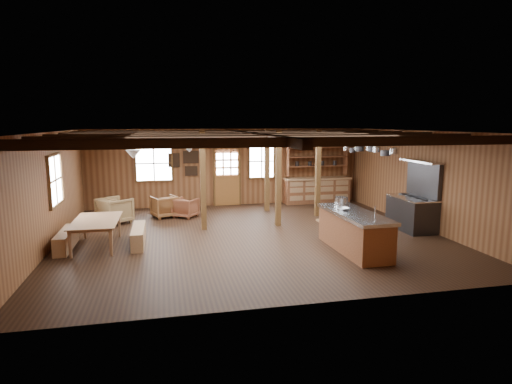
# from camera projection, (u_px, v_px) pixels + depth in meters

# --- Properties ---
(room) EXTENTS (10.04, 9.04, 2.84)m
(room) POSITION_uv_depth(u_px,v_px,m) (252.00, 185.00, 11.33)
(room) COLOR black
(room) RESTS_ON ground
(ceiling_joists) EXTENTS (9.80, 8.82, 0.18)m
(ceiling_joists) POSITION_uv_depth(u_px,v_px,m) (250.00, 136.00, 11.29)
(ceiling_joists) COLOR black
(ceiling_joists) RESTS_ON ceiling
(timber_posts) EXTENTS (3.95, 2.35, 2.80)m
(timber_posts) POSITION_uv_depth(u_px,v_px,m) (255.00, 175.00, 13.45)
(timber_posts) COLOR #412812
(timber_posts) RESTS_ON floor
(back_door) EXTENTS (1.02, 0.08, 2.15)m
(back_door) POSITION_uv_depth(u_px,v_px,m) (227.00, 181.00, 15.71)
(back_door) COLOR brown
(back_door) RESTS_ON floor
(window_back_left) EXTENTS (1.32, 0.06, 1.32)m
(window_back_left) POSITION_uv_depth(u_px,v_px,m) (154.00, 163.00, 15.05)
(window_back_left) COLOR white
(window_back_left) RESTS_ON wall_back
(window_back_right) EXTENTS (1.02, 0.06, 1.32)m
(window_back_right) POSITION_uv_depth(u_px,v_px,m) (262.00, 161.00, 15.87)
(window_back_right) COLOR white
(window_back_right) RESTS_ON wall_back
(window_left) EXTENTS (0.14, 1.24, 1.32)m
(window_left) POSITION_uv_depth(u_px,v_px,m) (55.00, 180.00, 10.73)
(window_left) COLOR white
(window_left) RESTS_ON wall_back
(notice_boards) EXTENTS (1.08, 0.03, 0.90)m
(notice_boards) POSITION_uv_depth(u_px,v_px,m) (185.00, 162.00, 15.27)
(notice_boards) COLOR beige
(notice_boards) RESTS_ON wall_back
(back_counter) EXTENTS (2.55, 0.60, 2.45)m
(back_counter) POSITION_uv_depth(u_px,v_px,m) (317.00, 187.00, 16.23)
(back_counter) COLOR brown
(back_counter) RESTS_ON floor
(pendant_lamps) EXTENTS (1.86, 2.36, 0.66)m
(pendant_lamps) POSITION_uv_depth(u_px,v_px,m) (164.00, 151.00, 11.68)
(pendant_lamps) COLOR #2F2E31
(pendant_lamps) RESTS_ON ceiling
(pot_rack) EXTENTS (0.41, 3.00, 0.46)m
(pot_rack) POSITION_uv_depth(u_px,v_px,m) (369.00, 149.00, 12.14)
(pot_rack) COLOR #2F2E31
(pot_rack) RESTS_ON ceiling
(kitchen_island) EXTENTS (0.94, 2.52, 1.20)m
(kitchen_island) POSITION_uv_depth(u_px,v_px,m) (354.00, 231.00, 10.15)
(kitchen_island) COLOR brown
(kitchen_island) RESTS_ON floor
(step_stool) EXTENTS (0.50, 0.38, 0.41)m
(step_stool) POSITION_uv_depth(u_px,v_px,m) (328.00, 216.00, 12.99)
(step_stool) COLOR #946B43
(step_stool) RESTS_ON floor
(commercial_range) EXTENTS (0.82, 1.60, 1.97)m
(commercial_range) POSITION_uv_depth(u_px,v_px,m) (413.00, 207.00, 12.17)
(commercial_range) COLOR #2F2E31
(commercial_range) RESTS_ON floor
(dining_table) EXTENTS (1.10, 1.93, 0.68)m
(dining_table) POSITION_uv_depth(u_px,v_px,m) (98.00, 233.00, 10.51)
(dining_table) COLOR #926542
(dining_table) RESTS_ON floor
(bench_wall) EXTENTS (0.30, 1.59, 0.44)m
(bench_wall) POSITION_uv_depth(u_px,v_px,m) (66.00, 240.00, 10.37)
(bench_wall) COLOR #946B43
(bench_wall) RESTS_ON floor
(bench_aisle) EXTENTS (0.30, 1.59, 0.44)m
(bench_aisle) POSITION_uv_depth(u_px,v_px,m) (139.00, 236.00, 10.73)
(bench_aisle) COLOR #946B43
(bench_aisle) RESTS_ON floor
(armchair_a) EXTENTS (0.97, 0.98, 0.70)m
(armchair_a) POSITION_uv_depth(u_px,v_px,m) (165.00, 206.00, 13.78)
(armchair_a) COLOR brown
(armchair_a) RESTS_ON floor
(armchair_b) EXTENTS (0.94, 0.95, 0.63)m
(armchair_b) POSITION_uv_depth(u_px,v_px,m) (186.00, 208.00, 13.77)
(armchair_b) COLOR brown
(armchair_b) RESTS_ON floor
(armchair_c) EXTENTS (1.20, 1.20, 0.79)m
(armchair_c) POSITION_uv_depth(u_px,v_px,m) (115.00, 210.00, 12.94)
(armchair_c) COLOR olive
(armchair_c) RESTS_ON floor
(counter_pot) EXTENTS (0.34, 0.34, 0.20)m
(counter_pot) POSITION_uv_depth(u_px,v_px,m) (341.00, 201.00, 10.93)
(counter_pot) COLOR #B9BCC0
(counter_pot) RESTS_ON kitchen_island
(bowl) EXTENTS (0.31, 0.31, 0.07)m
(bowl) POSITION_uv_depth(u_px,v_px,m) (344.00, 209.00, 10.28)
(bowl) COLOR silver
(bowl) RESTS_ON kitchen_island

